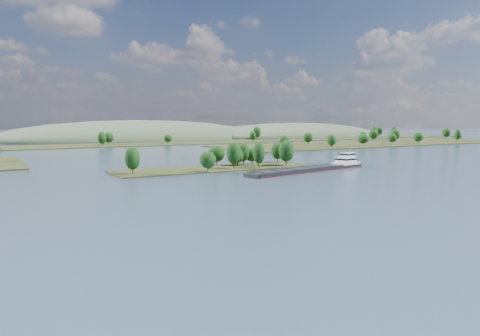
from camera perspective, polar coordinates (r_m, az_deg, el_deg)
ground at (r=180.37m, az=5.29°, el=-1.97°), size 1800.00×1800.00×0.00m
tree_island at (r=233.89m, az=-1.45°, el=0.96°), size 100.00×33.31×14.41m
right_bank at (r=467.53m, az=16.15°, el=2.99°), size 320.00×90.00×14.36m
back_shoreline at (r=441.66m, az=-14.74°, el=2.81°), size 900.00×60.00×15.63m
hill_east at (r=615.01m, az=6.58°, el=3.82°), size 260.00×140.00×36.00m
hill_west at (r=551.45m, az=-12.43°, el=3.44°), size 320.00×160.00×44.00m
cargo_barge at (r=227.48m, az=9.16°, el=0.01°), size 74.64×23.77×10.06m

